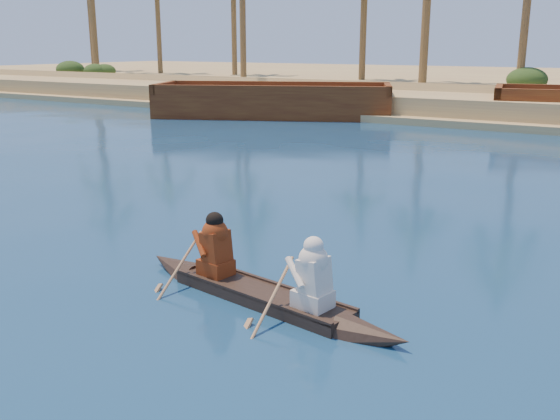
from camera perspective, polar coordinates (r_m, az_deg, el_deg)
The scene contains 2 objects.
canoe at distance 9.93m, azimuth -1.74°, elevation -6.80°, with size 5.39×1.59×1.47m.
barge_left at distance 35.76m, azimuth -0.61°, elevation 9.76°, with size 13.68×9.23×2.17m.
Camera 1 is at (-0.10, -8.23, 3.95)m, focal length 40.00 mm.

